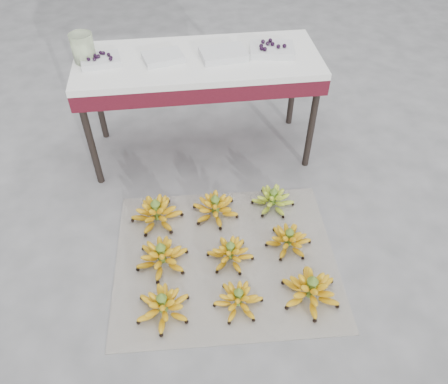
{
  "coord_description": "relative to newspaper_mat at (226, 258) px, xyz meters",
  "views": [
    {
      "loc": [
        -0.3,
        -1.52,
        2.03
      ],
      "look_at": [
        -0.09,
        0.2,
        0.32
      ],
      "focal_mm": 35.0,
      "sensor_mm": 36.0,
      "label": 1
    }
  ],
  "objects": [
    {
      "name": "bunch_mid_right",
      "position": [
        0.37,
        0.04,
        0.06
      ],
      "size": [
        0.35,
        0.35,
        0.16
      ],
      "rotation": [
        0.0,
        0.0,
        -0.42
      ],
      "color": "#EDB900",
      "rests_on": "newspaper_mat"
    },
    {
      "name": "newspaper_mat",
      "position": [
        0.0,
        0.0,
        0.0
      ],
      "size": [
        1.3,
        1.1,
        0.01
      ],
      "primitive_type": "cube",
      "rotation": [
        0.0,
        0.0,
        -0.04
      ],
      "color": "silver",
      "rests_on": "ground"
    },
    {
      "name": "bunch_back_center",
      "position": [
        -0.02,
        0.35,
        0.06
      ],
      "size": [
        0.32,
        0.32,
        0.18
      ],
      "rotation": [
        0.0,
        0.0,
        0.12
      ],
      "color": "#EDB900",
      "rests_on": "newspaper_mat"
    },
    {
      "name": "vendor_table",
      "position": [
        -0.05,
        1.0,
        0.64
      ],
      "size": [
        1.52,
        0.61,
        0.73
      ],
      "color": "black",
      "rests_on": "ground"
    },
    {
      "name": "bunch_mid_center",
      "position": [
        0.03,
        -0.01,
        0.06
      ],
      "size": [
        0.34,
        0.34,
        0.16
      ],
      "rotation": [
        0.0,
        0.0,
        -0.37
      ],
      "color": "#EDB900",
      "rests_on": "newspaper_mat"
    },
    {
      "name": "tray_left",
      "position": [
        -0.26,
        1.0,
        0.75
      ],
      "size": [
        0.27,
        0.22,
        0.04
      ],
      "color": "silver",
      "rests_on": "vendor_table"
    },
    {
      "name": "bunch_back_right",
      "position": [
        0.35,
        0.38,
        0.06
      ],
      "size": [
        0.31,
        0.31,
        0.16
      ],
      "rotation": [
        0.0,
        0.0,
        -0.21
      ],
      "color": "#8ABF33",
      "rests_on": "newspaper_mat"
    },
    {
      "name": "ground",
      "position": [
        0.1,
        0.02,
        -0.0
      ],
      "size": [
        60.0,
        60.0,
        0.0
      ],
      "primitive_type": "plane",
      "color": "#5C5C5E",
      "rests_on": "ground"
    },
    {
      "name": "tray_far_right",
      "position": [
        0.42,
        1.0,
        0.75
      ],
      "size": [
        0.3,
        0.23,
        0.07
      ],
      "color": "silver",
      "rests_on": "vendor_table"
    },
    {
      "name": "tray_far_left",
      "position": [
        -0.63,
        1.0,
        0.75
      ],
      "size": [
        0.26,
        0.2,
        0.06
      ],
      "color": "silver",
      "rests_on": "vendor_table"
    },
    {
      "name": "tray_right",
      "position": [
        0.11,
        0.99,
        0.75
      ],
      "size": [
        0.3,
        0.24,
        0.04
      ],
      "color": "silver",
      "rests_on": "vendor_table"
    },
    {
      "name": "bunch_back_left",
      "position": [
        -0.38,
        0.34,
        0.07
      ],
      "size": [
        0.38,
        0.38,
        0.19
      ],
      "rotation": [
        0.0,
        0.0,
        -0.28
      ],
      "color": "#EDB900",
      "rests_on": "newspaper_mat"
    },
    {
      "name": "glass_jar",
      "position": [
        -0.73,
        1.04,
        0.81
      ],
      "size": [
        0.16,
        0.16,
        0.17
      ],
      "primitive_type": "cylinder",
      "rotation": [
        0.0,
        0.0,
        -0.19
      ],
      "color": "#DCF1BF",
      "rests_on": "vendor_table"
    },
    {
      "name": "bunch_mid_left",
      "position": [
        -0.36,
        0.01,
        0.06
      ],
      "size": [
        0.33,
        0.33,
        0.18
      ],
      "rotation": [
        0.0,
        0.0,
        0.13
      ],
      "color": "#EDB900",
      "rests_on": "newspaper_mat"
    },
    {
      "name": "bunch_front_left",
      "position": [
        -0.36,
        -0.3,
        0.06
      ],
      "size": [
        0.34,
        0.34,
        0.17
      ],
      "rotation": [
        0.0,
        0.0,
        0.2
      ],
      "color": "#EDB900",
      "rests_on": "newspaper_mat"
    },
    {
      "name": "bunch_front_right",
      "position": [
        0.41,
        -0.31,
        0.07
      ],
      "size": [
        0.35,
        0.35,
        0.19
      ],
      "rotation": [
        0.0,
        0.0,
        0.13
      ],
      "color": "#EDB900",
      "rests_on": "newspaper_mat"
    },
    {
      "name": "bunch_front_center",
      "position": [
        0.03,
        -0.31,
        0.06
      ],
      "size": [
        0.3,
        0.3,
        0.16
      ],
      "rotation": [
        0.0,
        0.0,
        -0.22
      ],
      "color": "#EDB900",
      "rests_on": "newspaper_mat"
    }
  ]
}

